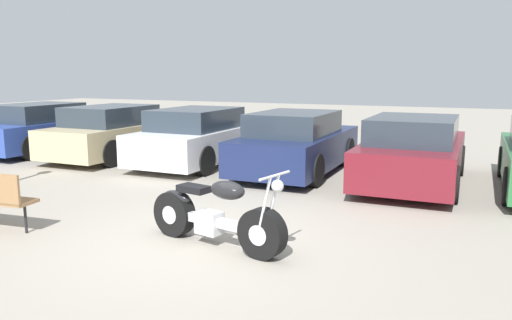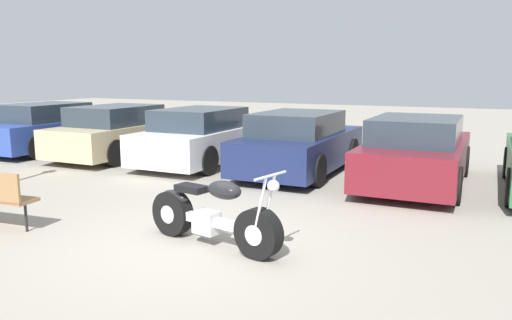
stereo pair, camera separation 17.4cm
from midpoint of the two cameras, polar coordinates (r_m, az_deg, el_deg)
ground_plane at (r=6.94m, az=-6.56°, el=-9.23°), size 60.00×60.00×0.00m
motorcycle at (r=6.66m, az=-4.41°, el=-6.35°), size 2.15×0.86×1.08m
parked_car_blue at (r=15.88m, az=-22.16°, el=3.39°), size 1.90×4.31×1.41m
parked_car_champagne at (r=14.12m, az=-14.81°, el=3.07°), size 1.90×4.31×1.41m
parked_car_white at (r=12.67m, az=-5.55°, el=2.61°), size 1.90×4.31×1.41m
parked_car_navy at (r=11.49m, az=5.46°, el=1.86°), size 1.90×4.31×1.41m
parked_car_maroon at (r=10.68m, az=18.28°, el=0.80°), size 1.90×4.31×1.41m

